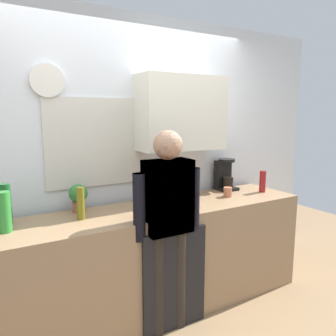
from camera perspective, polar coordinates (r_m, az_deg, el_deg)
name	(u,v)px	position (r m, az deg, el deg)	size (l,w,h in m)	color
ground_plane	(168,328)	(2.94, -0.03, -26.24)	(8.00, 8.00, 0.00)	#8C6D4C
kitchen_counter	(150,261)	(2.93, -3.09, -15.87)	(2.94, 0.64, 0.92)	#937251
dishwasher_panel	(175,281)	(2.72, 1.25, -19.15)	(0.56, 0.02, 0.83)	black
back_wall_assembly	(135,152)	(3.06, -5.81, 2.72)	(4.54, 0.42, 2.60)	silver
coffee_maker	(225,176)	(3.49, 9.87, -1.35)	(0.20, 0.20, 0.33)	black
bottle_olive_oil	(81,203)	(2.56, -15.04, -5.99)	(0.06, 0.06, 0.25)	olive
bottle_red_vinegar	(263,181)	(3.47, 16.22, -2.28)	(0.06, 0.06, 0.22)	maroon
bottle_amber_beer	(176,192)	(2.88, 1.47, -4.15)	(0.06, 0.06, 0.23)	brown
bottle_green_wine	(6,204)	(2.64, -26.50, -5.68)	(0.07, 0.07, 0.30)	#195923
bottle_clear_soda	(4,212)	(2.47, -26.77, -6.90)	(0.09, 0.09, 0.28)	#2D8C33
cup_terracotta_mug	(228,192)	(3.21, 10.41, -4.14)	(0.08, 0.08, 0.09)	#B26647
cup_yellow_cup	(153,211)	(2.57, -2.69, -7.53)	(0.07, 0.07, 0.09)	yellow
potted_plant	(78,196)	(2.75, -15.43, -4.78)	(0.15, 0.15, 0.23)	#9E5638
person_at_sink	(168,216)	(2.51, -0.03, -8.37)	(0.57, 0.22, 1.60)	black
person_guest	(168,216)	(2.51, -0.03, -8.37)	(0.57, 0.22, 1.60)	brown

